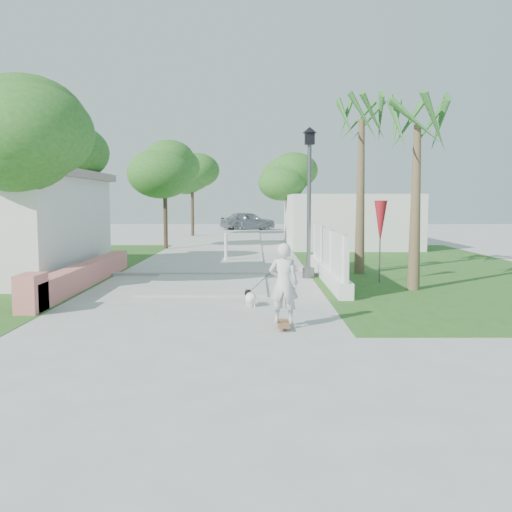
{
  "coord_description": "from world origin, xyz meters",
  "views": [
    {
      "loc": [
        1.31,
        -11.37,
        2.29
      ],
      "look_at": [
        1.33,
        0.91,
        1.1
      ],
      "focal_mm": 40.0,
      "sensor_mm": 36.0,
      "label": 1
    }
  ],
  "objects_px": {
    "street_lamp": "(309,196)",
    "parked_car": "(248,221)",
    "dog": "(250,297)",
    "patio_umbrella": "(380,223)",
    "skateboarder": "(266,284)",
    "bollard": "(226,246)"
  },
  "relations": [
    {
      "from": "patio_umbrella",
      "to": "parked_car",
      "type": "relative_size",
      "value": 0.54
    },
    {
      "from": "bollard",
      "to": "parked_car",
      "type": "relative_size",
      "value": 0.25
    },
    {
      "from": "street_lamp",
      "to": "skateboarder",
      "type": "distance_m",
      "value": 6.31
    },
    {
      "from": "patio_umbrella",
      "to": "dog",
      "type": "distance_m",
      "value": 5.3
    },
    {
      "from": "skateboarder",
      "to": "dog",
      "type": "relative_size",
      "value": 5.25
    },
    {
      "from": "bollard",
      "to": "patio_umbrella",
      "type": "xyz_separation_m",
      "value": [
        4.6,
        -5.5,
        1.1
      ]
    },
    {
      "from": "dog",
      "to": "bollard",
      "type": "bearing_deg",
      "value": 77.32
    },
    {
      "from": "street_lamp",
      "to": "patio_umbrella",
      "type": "relative_size",
      "value": 1.93
    },
    {
      "from": "dog",
      "to": "parked_car",
      "type": "xyz_separation_m",
      "value": [
        -0.47,
        32.55,
        0.53
      ]
    },
    {
      "from": "street_lamp",
      "to": "skateboarder",
      "type": "height_order",
      "value": "street_lamp"
    },
    {
      "from": "street_lamp",
      "to": "skateboarder",
      "type": "xyz_separation_m",
      "value": [
        -1.37,
        -5.91,
        -1.74
      ]
    },
    {
      "from": "street_lamp",
      "to": "dog",
      "type": "height_order",
      "value": "street_lamp"
    },
    {
      "from": "street_lamp",
      "to": "parked_car",
      "type": "height_order",
      "value": "street_lamp"
    },
    {
      "from": "bollard",
      "to": "dog",
      "type": "height_order",
      "value": "bollard"
    },
    {
      "from": "patio_umbrella",
      "to": "parked_car",
      "type": "bearing_deg",
      "value": 98.0
    },
    {
      "from": "street_lamp",
      "to": "parked_car",
      "type": "xyz_separation_m",
      "value": [
        -2.17,
        27.94,
        -1.7
      ]
    },
    {
      "from": "dog",
      "to": "patio_umbrella",
      "type": "bearing_deg",
      "value": 26.08
    },
    {
      "from": "patio_umbrella",
      "to": "skateboarder",
      "type": "relative_size",
      "value": 0.85
    },
    {
      "from": "street_lamp",
      "to": "dog",
      "type": "bearing_deg",
      "value": -110.24
    },
    {
      "from": "bollard",
      "to": "parked_car",
      "type": "bearing_deg",
      "value": 88.7
    },
    {
      "from": "street_lamp",
      "to": "bollard",
      "type": "height_order",
      "value": "street_lamp"
    },
    {
      "from": "parked_car",
      "to": "street_lamp",
      "type": "bearing_deg",
      "value": 163.02
    }
  ]
}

